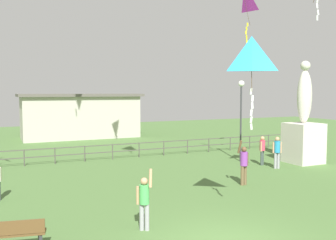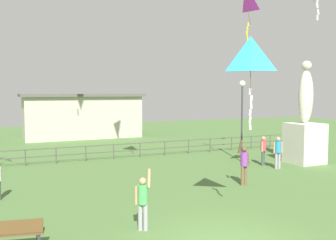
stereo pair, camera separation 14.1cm
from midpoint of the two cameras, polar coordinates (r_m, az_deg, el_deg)
name	(u,v)px [view 2 (the right image)]	position (r m, az deg, el deg)	size (l,w,h in m)	color
statue_monument	(305,132)	(23.41, 20.16, -1.72)	(1.81, 1.81, 5.95)	beige
lamppost	(242,104)	(22.80, 11.32, 2.46)	(0.36, 0.36, 4.83)	#38383D
park_bench	(14,233)	(11.08, -21.93, -15.62)	(1.55, 0.71, 0.85)	brown
person_2	(263,149)	(22.07, 14.40, -4.23)	(0.44, 0.31, 1.65)	#3F4C47
person_3	(244,163)	(17.24, 11.66, -6.33)	(0.55, 0.32, 2.03)	brown
person_4	(278,150)	(21.30, 16.48, -4.45)	(0.51, 0.32, 1.73)	#99999E
person_5	(143,199)	(11.58, -3.48, -11.89)	(0.45, 0.39, 1.90)	#99999E
kite_0	(245,0)	(21.12, 11.77, 17.39)	(1.01, 0.94, 2.99)	#B22DB2
kite_5	(250,59)	(12.23, 12.69, 9.01)	(1.20, 1.05, 2.88)	#198CD1
waterfront_railing	(92,151)	(23.19, -11.28, -4.56)	(36.02, 0.06, 0.95)	#4C4742
pavilion_building	(82,115)	(35.10, -12.74, 0.68)	(10.67, 4.73, 3.97)	#B7B2A3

